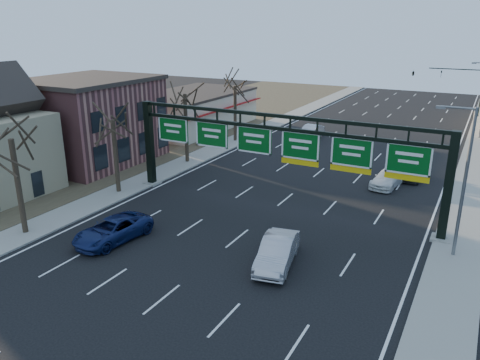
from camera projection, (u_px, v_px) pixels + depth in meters
The scene contains 19 objects.
ground at pixel (222, 251), 28.77m from camera, with size 160.00×160.00×0.00m, color black.
sidewalk_left at pixel (213, 150), 51.18m from camera, with size 3.00×120.00×0.12m, color gray.
sidewalk_right at pixel (471, 187), 39.70m from camera, with size 3.00×120.00×0.12m, color gray.
dirt_strip_left at pixel (127, 138), 56.66m from camera, with size 21.00×120.00×0.06m, color #473D2B.
lane_markings at pixel (326, 167), 45.46m from camera, with size 21.60×120.00×0.01m, color white.
sign_gantry at pixel (279, 149), 33.89m from camera, with size 24.60×1.20×7.20m.
brick_block at pixel (90, 120), 46.26m from camera, with size 10.40×12.40×8.30m.
cream_strip at pixel (192, 110), 61.85m from camera, with size 10.90×18.40×4.70m.
tree_near at pixel (8, 123), 28.77m from camera, with size 3.60×3.60×8.86m.
tree_gantry at pixel (111, 107), 36.40m from camera, with size 3.60×3.60×8.48m.
tree_mid at pixel (184, 83), 44.51m from camera, with size 3.60×3.60×9.24m.
tree_far at pixel (235, 77), 52.97m from camera, with size 3.60×3.60×8.86m.
streetlight_near at pixel (463, 176), 26.56m from camera, with size 2.15×0.22×9.00m.
traffic_signal_mast at pixel (438, 77), 70.35m from camera, with size 10.16×0.54×7.00m.
car_blue_suv at pixel (113, 230), 29.91m from camera, with size 2.48×5.37×1.49m, color navy.
car_silver_sedan at pixel (277, 252), 26.87m from camera, with size 1.76×5.05×1.66m, color #ADACB1.
car_white_wagon at pixel (388, 178), 40.00m from camera, with size 1.92×4.73×1.37m, color white.
car_grey_far at pixel (414, 172), 41.68m from camera, with size 1.57×3.89×1.33m, color #393B3D.
car_silver_distant at pixel (311, 132), 56.52m from camera, with size 1.67×4.78×1.58m, color silver.
Camera 1 is at (13.23, -22.24, 13.35)m, focal length 35.00 mm.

